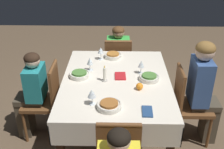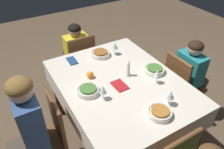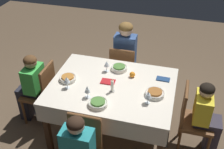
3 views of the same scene
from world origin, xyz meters
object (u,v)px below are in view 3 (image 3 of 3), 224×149
object	(u,v)px
bowl_west	(68,78)
wine_glass_west	(67,80)
person_child_yellow	(207,116)
wine_glass_south	(87,89)
chair_east	(192,117)
wine_glass_east	(148,95)
wine_glass_north	(107,64)
bowl_south	(98,103)
orange_fruit	(132,74)
bowl_east	(155,93)
chair_west	(42,91)
napkin_red_folded	(163,79)
person_adult_denim	(126,54)
candle_centerpiece	(112,87)
bowl_north	(119,68)
chair_north	(123,70)
dining_table	(112,91)
person_child_green	(31,85)

from	to	relation	value
bowl_west	wine_glass_west	world-z (taller)	wine_glass_west
person_child_yellow	wine_glass_west	xyz separation A→B (m)	(-1.57, -0.21, 0.35)
wine_glass_south	wine_glass_west	distance (m)	0.29
chair_east	wine_glass_east	world-z (taller)	wine_glass_east
wine_glass_north	bowl_south	bearing A→B (deg)	-82.04
bowl_south	bowl_west	xyz separation A→B (m)	(-0.48, 0.33, 0.00)
wine_glass_north	orange_fruit	size ratio (longest dim) A/B	2.14
wine_glass_west	bowl_east	xyz separation A→B (m)	(0.97, 0.13, -0.08)
wine_glass_west	wine_glass_south	bearing A→B (deg)	-19.57
wine_glass_south	bowl_west	xyz separation A→B (m)	(-0.33, 0.24, -0.08)
chair_west	napkin_red_folded	bearing A→B (deg)	99.36
bowl_west	person_adult_denim	bearing A→B (deg)	63.15
wine_glass_south	candle_centerpiece	bearing A→B (deg)	36.01
wine_glass_east	napkin_red_folded	size ratio (longest dim) A/B	0.93
chair_west	wine_glass_north	world-z (taller)	wine_glass_north
bowl_north	bowl_east	size ratio (longest dim) A/B	0.94
chair_north	bowl_south	bearing A→B (deg)	89.78
wine_glass_north	person_adult_denim	bearing A→B (deg)	81.86
dining_table	bowl_west	bearing A→B (deg)	-175.42
wine_glass_south	wine_glass_east	xyz separation A→B (m)	(0.64, 0.07, 0.00)
wine_glass_east	dining_table	bearing A→B (deg)	155.22
wine_glass_south	bowl_west	size ratio (longest dim) A/B	0.76
person_adult_denim	orange_fruit	distance (m)	0.74
person_adult_denim	bowl_east	xyz separation A→B (m)	(0.54, -0.97, 0.14)
chair_north	chair_west	size ratio (longest dim) A/B	1.00
chair_west	wine_glass_west	distance (m)	0.65
bowl_east	bowl_west	bearing A→B (deg)	179.24
bowl_east	wine_glass_east	world-z (taller)	wine_glass_east
bowl_west	person_child_green	bearing A→B (deg)	173.80
chair_west	wine_glass_south	bearing A→B (deg)	67.98
person_adult_denim	orange_fruit	bearing A→B (deg)	108.86
wine_glass_north	napkin_red_folded	xyz separation A→B (m)	(0.69, 0.01, -0.10)
bowl_north	person_adult_denim	bearing A→B (deg)	94.69
bowl_north	wine_glass_north	xyz separation A→B (m)	(-0.14, -0.07, 0.08)
person_adult_denim	bowl_south	world-z (taller)	person_adult_denim
wine_glass_east	bowl_south	bearing A→B (deg)	-160.88
person_adult_denim	bowl_west	world-z (taller)	person_adult_denim
person_child_yellow	wine_glass_south	world-z (taller)	person_child_yellow
bowl_north	napkin_red_folded	bearing A→B (deg)	-6.93
bowl_east	wine_glass_east	size ratio (longest dim) A/B	1.44
person_child_green	bowl_west	xyz separation A→B (m)	(0.57, -0.06, 0.26)
person_child_yellow	orange_fruit	size ratio (longest dim) A/B	14.20
person_child_green	bowl_north	world-z (taller)	person_child_green
wine_glass_north	bowl_south	distance (m)	0.65
wine_glass_south	bowl_north	bearing A→B (deg)	72.02
person_child_yellow	wine_glass_south	distance (m)	1.37
wine_glass_west	orange_fruit	xyz separation A→B (m)	(0.66, 0.40, -0.07)
chair_west	candle_centerpiece	xyz separation A→B (m)	(0.97, -0.13, 0.36)
wine_glass_west	bowl_east	size ratio (longest dim) A/B	0.70
chair_east	person_child_green	bearing A→B (deg)	90.19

